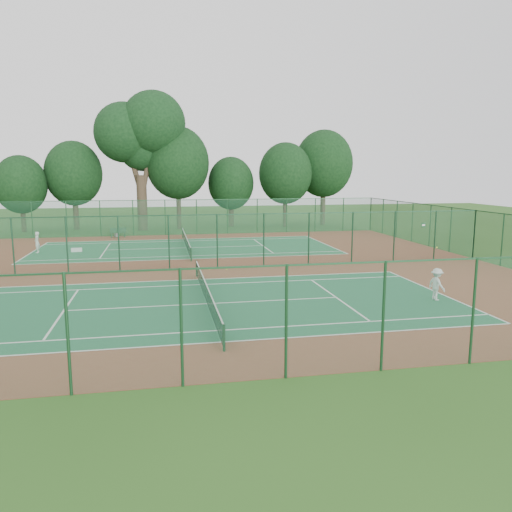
# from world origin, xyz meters

# --- Properties ---
(ground) EXTENTS (120.00, 120.00, 0.00)m
(ground) POSITION_xyz_m (0.00, 0.00, 0.00)
(ground) COLOR #275219
(ground) RESTS_ON ground
(red_pad) EXTENTS (40.00, 36.00, 0.01)m
(red_pad) POSITION_xyz_m (0.00, 0.00, 0.01)
(red_pad) COLOR brown
(red_pad) RESTS_ON ground
(court_near) EXTENTS (23.77, 10.97, 0.01)m
(court_near) POSITION_xyz_m (0.00, -9.00, 0.01)
(court_near) COLOR #1C5B38
(court_near) RESTS_ON red_pad
(court_far) EXTENTS (23.77, 10.97, 0.01)m
(court_far) POSITION_xyz_m (0.00, 9.00, 0.01)
(court_far) COLOR #20663E
(court_far) RESTS_ON red_pad
(fence_north) EXTENTS (40.00, 0.09, 3.50)m
(fence_north) POSITION_xyz_m (0.00, 18.00, 1.76)
(fence_north) COLOR #1B5335
(fence_north) RESTS_ON ground
(fence_south) EXTENTS (40.00, 0.09, 3.50)m
(fence_south) POSITION_xyz_m (0.00, -18.00, 1.76)
(fence_south) COLOR #194D2F
(fence_south) RESTS_ON ground
(fence_east) EXTENTS (0.09, 36.00, 3.50)m
(fence_east) POSITION_xyz_m (20.00, 0.00, 1.76)
(fence_east) COLOR #164329
(fence_east) RESTS_ON ground
(fence_divider) EXTENTS (40.00, 0.09, 3.50)m
(fence_divider) POSITION_xyz_m (0.00, 0.00, 1.76)
(fence_divider) COLOR #194D29
(fence_divider) RESTS_ON ground
(tennis_net_near) EXTENTS (0.10, 12.90, 0.97)m
(tennis_net_near) POSITION_xyz_m (0.00, -9.00, 0.54)
(tennis_net_near) COLOR #12321C
(tennis_net_near) RESTS_ON ground
(tennis_net_far) EXTENTS (0.10, 12.90, 0.97)m
(tennis_net_far) POSITION_xyz_m (0.00, 9.00, 0.54)
(tennis_net_far) COLOR #143922
(tennis_net_far) RESTS_ON ground
(player_near) EXTENTS (0.77, 1.10, 1.56)m
(player_near) POSITION_xyz_m (10.99, -10.38, 0.80)
(player_near) COLOR silver
(player_near) RESTS_ON court_near
(player_far) EXTENTS (0.41, 0.60, 1.62)m
(player_far) POSITION_xyz_m (-11.38, 8.59, 0.83)
(player_far) COLOR white
(player_far) RESTS_ON court_far
(trash_bin) EXTENTS (0.58, 0.58, 0.84)m
(trash_bin) POSITION_xyz_m (-6.20, 17.40, 0.43)
(trash_bin) COLOR gray
(trash_bin) RESTS_ON red_pad
(bench) EXTENTS (1.58, 0.74, 0.94)m
(bench) POSITION_xyz_m (-6.01, 16.90, 0.49)
(bench) COLOR #13381F
(bench) RESTS_ON red_pad
(kit_bag) EXTENTS (0.82, 0.36, 0.30)m
(kit_bag) POSITION_xyz_m (-8.51, 8.53, 0.16)
(kit_bag) COLOR white
(kit_bag) RESTS_ON red_pad
(stray_ball_a) EXTENTS (0.07, 0.07, 0.07)m
(stray_ball_a) POSITION_xyz_m (2.01, -0.96, 0.05)
(stray_ball_a) COLOR #C3DA32
(stray_ball_a) RESTS_ON red_pad
(stray_ball_b) EXTENTS (0.08, 0.08, 0.08)m
(stray_ball_b) POSITION_xyz_m (6.18, -0.33, 0.05)
(stray_ball_b) COLOR yellow
(stray_ball_b) RESTS_ON red_pad
(stray_ball_c) EXTENTS (0.08, 0.08, 0.08)m
(stray_ball_c) POSITION_xyz_m (0.95, -0.66, 0.05)
(stray_ball_c) COLOR #C8E034
(stray_ball_c) RESTS_ON red_pad
(big_tree) EXTENTS (9.45, 6.92, 14.52)m
(big_tree) POSITION_xyz_m (-3.77, 23.04, 10.28)
(big_tree) COLOR #392B1F
(big_tree) RESTS_ON ground
(evergreen_row) EXTENTS (39.00, 5.00, 12.00)m
(evergreen_row) POSITION_xyz_m (0.50, 24.25, 0.00)
(evergreen_row) COLOR black
(evergreen_row) RESTS_ON ground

